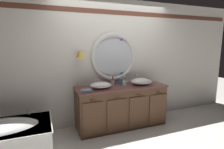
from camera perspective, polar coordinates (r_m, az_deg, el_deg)
name	(u,v)px	position (r m, az deg, el deg)	size (l,w,h in m)	color
ground_plane	(124,131)	(3.70, 3.69, -17.45)	(14.00, 14.00, 0.00)	silver
back_wall_assembly	(113,62)	(3.84, 0.17, 4.12)	(6.40, 0.26, 2.60)	silver
vanity_counter	(121,106)	(3.76, 2.90, -9.95)	(1.85, 0.65, 0.84)	brown
sink_basin_left	(101,85)	(3.44, -3.56, -3.42)	(0.40, 0.40, 0.12)	white
sink_basin_right	(141,81)	(3.80, 9.21, -2.14)	(0.45, 0.45, 0.14)	white
faucet_set_left	(97,83)	(3.67, -4.76, -2.70)	(0.24, 0.12, 0.14)	silver
faucet_set_right	(135,79)	(4.01, 7.42, -1.52)	(0.23, 0.14, 0.17)	silver
toothbrush_holder_left	(113,82)	(3.76, 0.26, -2.39)	(0.08, 0.08, 0.21)	silver
toothbrush_holder_right	(125,83)	(3.66, 4.01, -2.73)	(0.09, 0.09, 0.22)	white
soap_dispenser	(121,81)	(3.78, 2.87, -2.11)	(0.07, 0.07, 0.16)	#388EBC
folded_hand_towel	(86,91)	(3.23, -8.14, -5.12)	(0.19, 0.14, 0.05)	#7593A8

